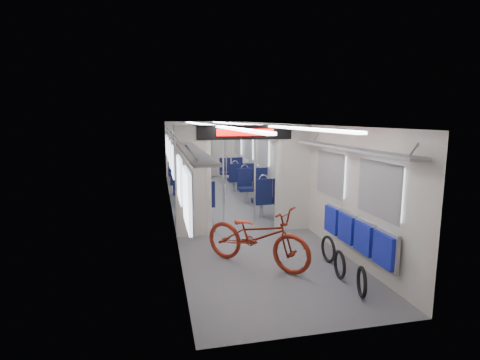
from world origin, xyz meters
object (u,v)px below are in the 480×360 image
Objects in this scene: bike_hoop_b at (340,266)px; seat_bay_near_right at (261,189)px; bicycle at (257,236)px; flip_bench at (356,233)px; seat_bay_near_left at (192,192)px; stanchion_far_right at (226,159)px; bike_hoop_c at (328,250)px; stanchion_near_left at (223,176)px; bike_hoop_a at (362,284)px; stanchion_far_left at (207,161)px; stanchion_near_right at (255,174)px; seat_bay_far_left at (183,173)px; seat_bay_far_right at (236,172)px.

bike_hoop_b is 0.21× the size of seat_bay_near_right.
flip_bench is (1.57, -0.40, 0.07)m from bicycle.
stanchion_far_right is (1.28, 2.03, 0.62)m from seat_bay_near_left.
bicycle is at bearing 174.53° from bike_hoop_c.
seat_bay_near_left is 0.87× the size of stanchion_near_left.
bike_hoop_a is 0.22× the size of seat_bay_near_left.
stanchion_far_right is at bearing 94.82° from bike_hoop_b.
stanchion_near_right is at bearing -75.85° from stanchion_far_left.
seat_bay_far_left is 0.99× the size of stanchion_far_right.
flip_bench is at bearing -73.98° from stanchion_far_left.
bike_hoop_b is at bearing -90.48° from seat_bay_near_right.
stanchion_far_right reaches higher than seat_bay_near_left.
flip_bench reaches higher than bike_hoop_b.
bicycle is 5.49m from stanchion_far_left.
seat_bay_near_left is 0.87× the size of stanchion_far_left.
seat_bay_near_right is 0.91× the size of seat_bay_far_left.
bike_hoop_a is 1.28m from bike_hoop_c.
stanchion_near_right reaches higher than bike_hoop_b.
stanchion_near_left reaches higher than bicycle.
stanchion_far_right is at bearing 29.13° from stanchion_far_left.
flip_bench is 0.93× the size of stanchion_far_left.
flip_bench is at bearing -80.77° from stanchion_far_right.
bicycle is 5.89m from stanchion_far_right.
stanchion_near_right reaches higher than bike_hoop_a.
stanchion_far_right reaches higher than seat_bay_far_right.
stanchion_near_left and stanchion_near_right have the same top height.
seat_bay_far_right reaches higher than bike_hoop_c.
stanchion_far_left is (-0.74, 2.92, 0.00)m from stanchion_near_right.
stanchion_near_left is at bearing 107.91° from bike_hoop_a.
stanchion_near_left is at bearing -105.28° from seat_bay_far_right.
bicycle is at bearing -99.18° from seat_bay_far_right.
flip_bench is at bearing -86.82° from seat_bay_far_right.
stanchion_near_right is at bearing 30.77° from bicycle.
seat_bay_near_left is at bearing 113.85° from stanchion_near_left.
stanchion_far_left is at bearing 104.15° from stanchion_near_right.
stanchion_far_left is (0.61, -1.63, 0.58)m from seat_bay_far_left.
seat_bay_near_right reaches higher than seat_bay_near_left.
stanchion_near_right is at bearing -73.55° from seat_bay_far_left.
seat_bay_near_right is (-0.42, 4.22, -0.04)m from flip_bench.
seat_bay_near_right is at bearing 95.67° from flip_bench.
seat_bay_far_right is (-0.42, 7.53, -0.05)m from flip_bench.
bike_hoop_a is 0.22× the size of seat_bay_far_right.
stanchion_far_right reaches higher than bike_hoop_b.
stanchion_far_right reaches higher than bike_hoop_a.
seat_bay_far_left is at bearing 119.78° from seat_bay_near_right.
stanchion_far_right is at bearing -114.51° from seat_bay_far_right.
seat_bay_near_left is (-1.84, 5.19, 0.34)m from bike_hoop_a.
seat_bay_near_right is (1.15, 3.81, 0.03)m from bicycle.
seat_bay_far_right reaches higher than bike_hoop_b.
seat_bay_near_right is (1.87, 0.02, 0.01)m from seat_bay_near_left.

